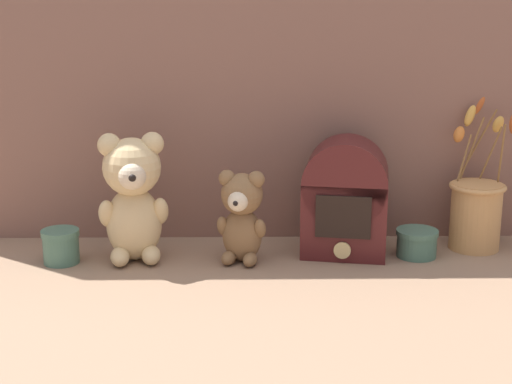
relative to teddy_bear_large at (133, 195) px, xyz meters
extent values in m
plane|color=#8E7056|center=(0.26, -0.01, -0.14)|extent=(4.00, 4.00, 0.00)
cube|color=#845B4C|center=(0.26, 0.16, 0.23)|extent=(1.48, 0.02, 0.76)
ellipsoid|color=#DBBC84|center=(0.00, 0.00, -0.06)|extent=(0.13, 0.11, 0.16)
sphere|color=#DBBC84|center=(0.00, 0.00, 0.06)|extent=(0.12, 0.12, 0.12)
sphere|color=beige|center=(0.01, -0.04, 0.05)|extent=(0.06, 0.06, 0.06)
sphere|color=black|center=(0.01, -0.07, 0.05)|extent=(0.02, 0.02, 0.02)
sphere|color=#DBBC84|center=(0.04, 0.01, 0.11)|extent=(0.05, 0.05, 0.05)
sphere|color=#DBBC84|center=(-0.04, 0.00, 0.11)|extent=(0.05, 0.05, 0.05)
ellipsoid|color=#DBBC84|center=(0.06, 0.00, -0.04)|extent=(0.04, 0.06, 0.07)
ellipsoid|color=#DBBC84|center=(-0.05, -0.01, -0.04)|extent=(0.04, 0.06, 0.07)
ellipsoid|color=#DBBC84|center=(0.04, -0.03, -0.12)|extent=(0.05, 0.07, 0.04)
ellipsoid|color=#DBBC84|center=(-0.03, -0.04, -0.12)|extent=(0.05, 0.07, 0.04)
ellipsoid|color=olive|center=(0.23, -0.01, -0.09)|extent=(0.10, 0.09, 0.11)
sphere|color=olive|center=(0.23, -0.01, 0.00)|extent=(0.09, 0.09, 0.09)
sphere|color=beige|center=(0.22, -0.04, 0.00)|extent=(0.04, 0.04, 0.04)
sphere|color=black|center=(0.21, -0.06, 0.00)|extent=(0.01, 0.01, 0.01)
sphere|color=olive|center=(0.26, -0.02, 0.04)|extent=(0.04, 0.04, 0.04)
sphere|color=olive|center=(0.20, 0.00, 0.04)|extent=(0.04, 0.04, 0.04)
ellipsoid|color=olive|center=(0.26, -0.03, -0.07)|extent=(0.03, 0.04, 0.05)
ellipsoid|color=olive|center=(0.19, -0.01, -0.07)|extent=(0.03, 0.04, 0.05)
ellipsoid|color=olive|center=(0.24, -0.04, -0.13)|extent=(0.04, 0.05, 0.03)
ellipsoid|color=olive|center=(0.20, -0.03, -0.13)|extent=(0.04, 0.05, 0.03)
cylinder|color=tan|center=(0.74, 0.07, -0.07)|extent=(0.11, 0.11, 0.15)
torus|color=tan|center=(0.74, 0.07, 0.00)|extent=(0.12, 0.12, 0.01)
cylinder|color=olive|center=(0.73, 0.11, 0.07)|extent=(0.05, 0.01, 0.14)
ellipsoid|color=gold|center=(0.73, 0.13, 0.14)|extent=(0.04, 0.02, 0.05)
cylinder|color=olive|center=(0.72, 0.10, 0.06)|extent=(0.04, 0.03, 0.10)
ellipsoid|color=orange|center=(0.70, 0.11, 0.11)|extent=(0.04, 0.04, 0.04)
cylinder|color=olive|center=(0.78, 0.06, 0.07)|extent=(0.01, 0.05, 0.14)
cylinder|color=olive|center=(0.75, 0.12, 0.08)|extent=(0.07, 0.02, 0.16)
ellipsoid|color=#C65B28|center=(0.76, 0.16, 0.16)|extent=(0.04, 0.02, 0.06)
cylinder|color=olive|center=(0.77, 0.09, 0.07)|extent=(0.04, 0.04, 0.12)
ellipsoid|color=gold|center=(0.79, 0.11, 0.13)|extent=(0.04, 0.04, 0.04)
cube|color=#4C1919|center=(0.45, 0.04, -0.06)|extent=(0.20, 0.16, 0.16)
cylinder|color=#4C1919|center=(0.45, 0.04, 0.02)|extent=(0.20, 0.16, 0.18)
cube|color=black|center=(0.44, -0.03, -0.04)|extent=(0.11, 0.03, 0.09)
cylinder|color=#D6BC7A|center=(0.44, -0.03, -0.11)|extent=(0.04, 0.01, 0.04)
cylinder|color=#47705B|center=(-0.15, -0.01, -0.11)|extent=(0.07, 0.07, 0.06)
cylinder|color=#47705B|center=(-0.15, -0.01, -0.08)|extent=(0.08, 0.08, 0.01)
cylinder|color=#47705B|center=(0.60, 0.01, -0.12)|extent=(0.09, 0.09, 0.05)
cylinder|color=#47705B|center=(0.60, 0.01, -0.09)|extent=(0.09, 0.09, 0.01)
camera|label=1|loc=(0.23, -1.58, 0.43)|focal=55.00mm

